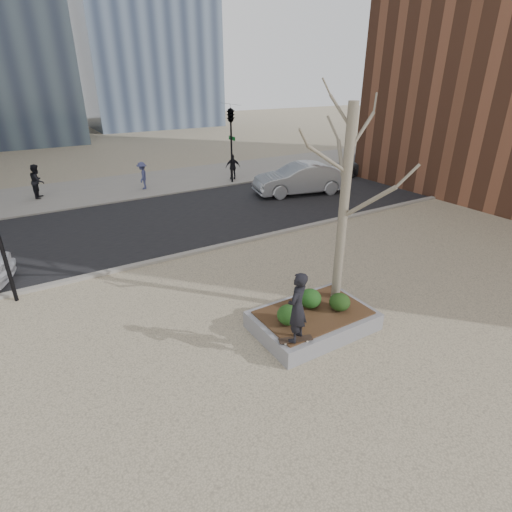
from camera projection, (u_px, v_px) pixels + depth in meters
ground at (281, 340)px, 9.92m from camera, size 120.00×120.00×0.00m
street at (152, 223)px, 17.67m from camera, size 60.00×8.00×0.02m
far_sidewalk at (114, 188)px, 23.10m from camera, size 60.00×6.00×0.02m
planter at (313, 321)px, 10.30m from camera, size 3.00×2.00×0.45m
planter_mulch at (313, 313)px, 10.20m from camera, size 2.70×1.70×0.04m
sycamore_tree at (347, 177)px, 9.52m from camera, size 2.80×2.80×6.60m
shrub_left at (289, 315)px, 9.62m from camera, size 0.58×0.58×0.49m
shrub_middle at (310, 298)px, 10.31m from camera, size 0.58×0.58×0.50m
shrub_right at (340, 302)px, 10.19m from camera, size 0.54×0.54×0.46m
skateboard at (296, 340)px, 9.11m from camera, size 0.80×0.45×0.08m
skateboarder at (297, 307)px, 8.74m from camera, size 0.73×0.65×1.68m
car_silver at (300, 179)px, 21.65m from camera, size 5.26×2.89×1.64m
car_third at (359, 164)px, 26.24m from camera, size 4.18×1.72×1.21m
pedestrian_a at (38, 181)px, 20.91m from camera, size 0.89×1.01×1.76m
pedestrian_b at (143, 176)px, 22.54m from camera, size 0.92×1.13×1.53m
pedestrian_c at (233, 167)px, 24.62m from camera, size 0.97×0.65×1.53m
traffic_light_far at (231, 144)px, 23.39m from camera, size 0.60×2.48×4.50m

